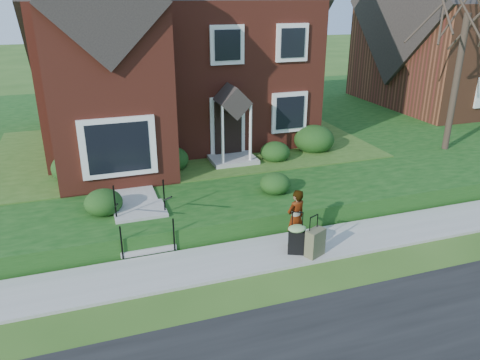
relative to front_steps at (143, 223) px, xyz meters
name	(u,v)px	position (x,y,z in m)	size (l,w,h in m)	color
ground	(254,257)	(2.50, -1.84, -0.47)	(120.00, 120.00, 0.00)	#2D5119
sidewalk	(254,256)	(2.50, -1.84, -0.43)	(60.00, 1.60, 0.08)	#9E9B93
terrace	(253,125)	(6.50, 9.06, -0.17)	(44.00, 20.00, 0.60)	#113E10
walkway	(129,177)	(0.00, 3.16, 0.16)	(1.20, 6.00, 0.06)	#9E9B93
main_house	(165,20)	(2.29, 7.76, 4.79)	(10.40, 10.20, 9.40)	maroon
neighbour_house	(469,13)	(18.50, 9.16, 4.77)	(9.40, 8.00, 9.20)	brown
front_steps	(143,223)	(0.00, 0.00, 0.00)	(1.40, 2.02, 1.50)	#9E9B93
foundation_shrubs	(206,156)	(2.61, 3.19, 0.60)	(10.20, 4.54, 1.08)	#103712
woman	(296,218)	(3.68, -1.73, 0.38)	(0.57, 0.37, 1.56)	#999999
suitcase_black	(297,238)	(3.54, -2.12, 0.04)	(0.58, 0.54, 1.13)	black
suitcase_olive	(315,243)	(3.93, -2.38, -0.03)	(0.57, 0.46, 1.08)	brown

